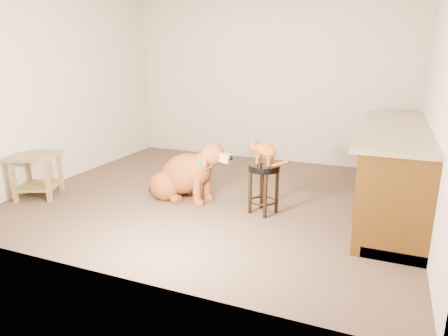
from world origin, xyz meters
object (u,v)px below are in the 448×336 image
at_px(padded_stool, 264,179).
at_px(tabby_kitten, 264,150).
at_px(wood_stool, 381,148).
at_px(golden_retriever, 185,175).
at_px(side_table, 37,169).

bearing_deg(padded_stool, tabby_kitten, 154.03).
height_order(wood_stool, golden_retriever, wood_stool).
relative_size(side_table, golden_retriever, 0.55).
relative_size(padded_stool, side_table, 0.81).
distance_m(padded_stool, side_table, 2.73).
xyz_separation_m(padded_stool, golden_retriever, (-0.99, 0.07, -0.10)).
xyz_separation_m(padded_stool, tabby_kitten, (-0.01, 0.00, 0.31)).
height_order(padded_stool, golden_retriever, golden_retriever).
bearing_deg(golden_retriever, padded_stool, 5.05).
bearing_deg(wood_stool, tabby_kitten, -119.33).
relative_size(golden_retriever, tabby_kitten, 2.74).
bearing_deg(padded_stool, wood_stool, 60.93).
distance_m(padded_stool, wood_stool, 2.30).
bearing_deg(side_table, golden_retriever, 19.93).
xyz_separation_m(padded_stool, wood_stool, (1.12, 2.01, 0.01)).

